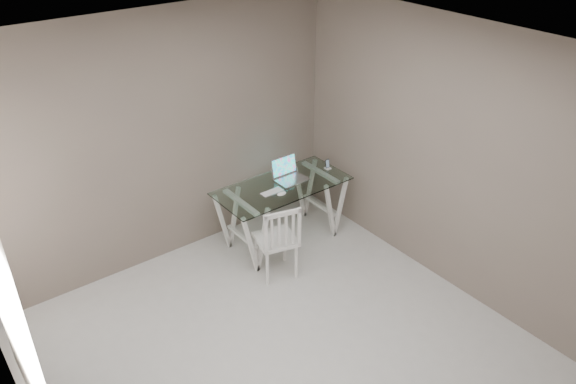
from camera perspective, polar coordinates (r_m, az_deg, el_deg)
name	(u,v)px	position (r m, az deg, el deg)	size (l,w,h in m)	color
room	(293,202)	(4.00, 0.46, -1.06)	(4.50, 4.52, 2.71)	#BAB7B2
desk	(282,213)	(6.38, -0.56, -2.15)	(1.50, 0.70, 0.75)	silver
chair	(279,239)	(5.78, -0.97, -4.75)	(0.49, 0.49, 0.87)	silver
laptop	(288,174)	(6.30, 0.02, 1.86)	(0.34, 0.29, 0.24)	silver
keyboard	(272,192)	(6.05, -1.65, -0.01)	(0.26, 0.11, 0.01)	silver
mouse	(282,194)	(5.99, -0.65, -0.18)	(0.11, 0.07, 0.04)	white
phone_dock	(328,166)	(6.54, 4.04, 2.63)	(0.06, 0.06, 0.12)	white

